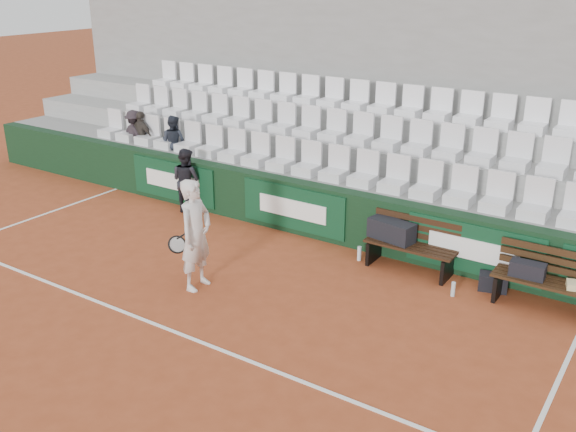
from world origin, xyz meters
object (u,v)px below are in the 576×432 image
Objects in this scene: ball_kid at (186,180)px; spectator_a at (133,116)px; bench_left at (409,258)px; sports_bag_right at (528,270)px; sports_bag_ground at (493,282)px; water_bottle_far at (453,289)px; tennis_player at (196,235)px; spectator_c at (172,122)px; bench_right at (544,295)px; water_bottle_near at (359,253)px; spectator_b at (140,117)px; sports_bag_left at (391,230)px.

spectator_a reaches higher than ball_kid.
spectator_a is at bearing 172.77° from bench_left.
sports_bag_right reaches higher than sports_bag_ground.
water_bottle_far is 0.13× the size of tennis_player.
sports_bag_ground is 7.56m from spectator_c.
bench_right is 0.86× the size of tennis_player.
bench_right is 0.43m from sports_bag_right.
tennis_player is at bearing -148.00° from sports_bag_ground.
sports_bag_ground is 2.24m from water_bottle_near.
spectator_a reaches higher than water_bottle_far.
bench_left is at bearing -176.18° from ball_kid.
sports_bag_right reaches higher than water_bottle_far.
spectator_a is at bearing -15.14° from ball_kid.
water_bottle_far is 0.20× the size of spectator_c.
ball_kid is at bearing 178.07° from sports_bag_right.
ball_kid is 2.57m from spectator_a.
sports_bag_right is 0.70m from sports_bag_ground.
tennis_player is at bearing 139.28° from ball_kid.
water_bottle_far is (-0.44, -0.54, -0.02)m from sports_bag_ground.
water_bottle_far is 0.20× the size of spectator_b.
bench_left is 1.13× the size of ball_kid.
spectator_a is 0.98× the size of spectator_c.
tennis_player is 4.83m from spectator_c.
sports_bag_right is 0.42× the size of spectator_c.
sports_bag_right is at bearing -21.69° from sports_bag_ground.
sports_bag_right reaches higher than bench_right.
spectator_b reaches higher than sports_bag_left.
sports_bag_left is 1.80× the size of sports_bag_ground.
spectator_a reaches higher than water_bottle_near.
ball_kid reaches higher than water_bottle_near.
sports_bag_right is 9.19m from spectator_a.
bench_left is 7.37m from spectator_a.
sports_bag_right is (1.88, -0.14, 0.34)m from bench_left.
water_bottle_near is 2.90m from tennis_player.
ball_kid is 1.15× the size of spectator_b.
sports_bag_right is at bearing -177.07° from ball_kid.
water_bottle_far is 5.91m from ball_kid.
bench_right is at bearing 16.15° from water_bottle_far.
bench_right is 0.81m from sports_bag_ground.
water_bottle_far is at bearing -11.55° from water_bottle_near.
tennis_player is 5.74m from spectator_a.
spectator_b is (0.21, 0.00, -0.00)m from spectator_a.
tennis_player is 5.57m from spectator_b.
bench_left is 3.49× the size of sports_bag_ground.
water_bottle_near is at bearing 174.04° from spectator_b.
sports_bag_ground is (1.74, 0.02, -0.48)m from sports_bag_left.
spectator_c is (-5.63, 0.87, 0.97)m from sports_bag_left.
spectator_b is (-6.97, 0.91, 1.35)m from bench_left.
ball_kid is 1.13× the size of spectator_c.
water_bottle_near is at bearing -177.90° from ball_kid.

